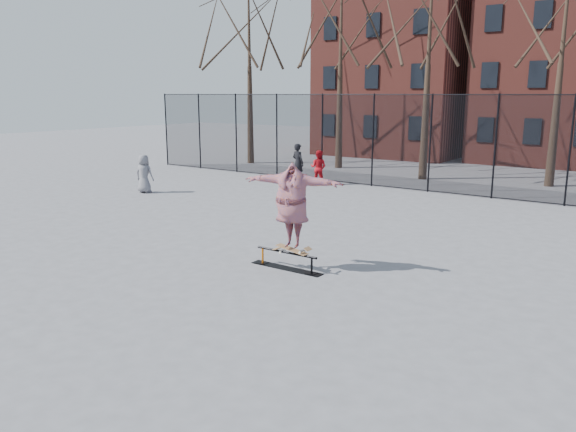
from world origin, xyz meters
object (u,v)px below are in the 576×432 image
Objects in this scene: skateboard at (292,250)px; bystander_black at (298,163)px; skater at (292,207)px; skate_rail at (286,262)px; bystander_red at (318,167)px; bystander_grey at (144,174)px.

bystander_black is (-7.33, 10.93, 0.42)m from skateboard.
skater is at bearing 135.99° from bystander_black.
bystander_black is at bearing 109.32° from skater.
skater reaches higher than skate_rail.
bystander_grey is at bearing 39.83° from bystander_red.
bystander_red is (-6.22, 10.93, 0.30)m from skateboard.
skate_rail is at bearing 135.42° from bystander_black.
skater is 1.34× the size of bystander_black.
bystander_red is (4.68, 5.95, -0.02)m from bystander_grey.
skate_rail is 0.80× the size of skater.
skate_rail is at bearing 180.00° from skateboard.
skater is 12.60m from bystander_red.
skate_rail is 1.23× the size of bystander_red.
bystander_black is at bearing 123.84° from skateboard.
skater is at bearing 0.00° from skateboard.
bystander_black reaches higher than bystander_red.
skater reaches higher than bystander_grey.
skate_rail is 13.09m from bystander_black.
skate_rail is 0.34m from skateboard.
bystander_grey reaches higher than skateboard.
skateboard is 0.36× the size of skater.
skate_rail is 2.18× the size of skateboard.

